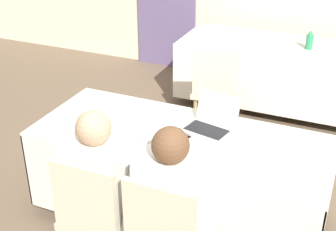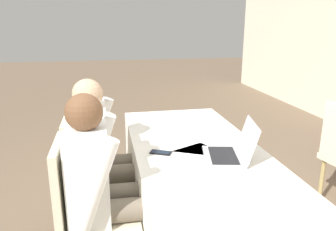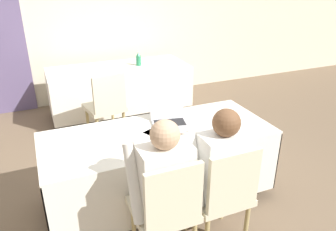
# 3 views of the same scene
# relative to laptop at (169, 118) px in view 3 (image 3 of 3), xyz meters

# --- Properties ---
(ground_plane) EXTENTS (24.00, 24.00, 0.00)m
(ground_plane) POSITION_rel_laptop_xyz_m (-0.16, -0.15, -0.77)
(ground_plane) COLOR brown
(wall_back) EXTENTS (12.00, 0.06, 2.70)m
(wall_back) POSITION_rel_laptop_xyz_m (-0.16, 2.78, 0.58)
(wall_back) COLOR beige
(wall_back) RESTS_ON ground_plane
(conference_table_near) EXTENTS (2.05, 0.84, 0.72)m
(conference_table_near) POSITION_rel_laptop_xyz_m (-0.16, -0.15, -0.21)
(conference_table_near) COLOR white
(conference_table_near) RESTS_ON ground_plane
(conference_table_far) EXTENTS (2.05, 0.84, 0.72)m
(conference_table_far) POSITION_rel_laptop_xyz_m (0.06, 2.03, -0.21)
(conference_table_far) COLOR white
(conference_table_far) RESTS_ON ground_plane
(laptop) EXTENTS (0.38, 0.36, 0.24)m
(laptop) POSITION_rel_laptop_xyz_m (0.00, 0.00, 0.00)
(laptop) COLOR #B7B7BC
(laptop) RESTS_ON conference_table_near
(cell_phone) EXTENTS (0.12, 0.15, 0.01)m
(cell_phone) POSITION_rel_laptop_xyz_m (-0.16, -0.41, -0.04)
(cell_phone) COLOR black
(cell_phone) RESTS_ON conference_table_near
(paper_beside_laptop) EXTENTS (0.32, 0.36, 0.00)m
(paper_beside_laptop) POSITION_rel_laptop_xyz_m (-0.22, -0.20, -0.04)
(paper_beside_laptop) COLOR white
(paper_beside_laptop) RESTS_ON conference_table_near
(paper_centre_table) EXTENTS (0.32, 0.36, 0.00)m
(paper_centre_table) POSITION_rel_laptop_xyz_m (-0.14, -0.19, -0.04)
(paper_centre_table) COLOR white
(paper_centre_table) RESTS_ON conference_table_near
(water_bottle) EXTENTS (0.07, 0.07, 0.21)m
(water_bottle) POSITION_rel_laptop_xyz_m (0.37, 2.02, 0.05)
(water_bottle) COLOR #288456
(water_bottle) RESTS_ON conference_table_far
(chair_near_left) EXTENTS (0.44, 0.44, 0.92)m
(chair_near_left) POSITION_rel_laptop_xyz_m (-0.39, -0.88, -0.25)
(chair_near_left) COLOR tan
(chair_near_left) RESTS_ON ground_plane
(chair_near_right) EXTENTS (0.44, 0.44, 0.92)m
(chair_near_right) POSITION_rel_laptop_xyz_m (0.07, -0.88, -0.25)
(chair_near_right) COLOR tan
(chair_near_right) RESTS_ON ground_plane
(chair_far_spare) EXTENTS (0.51, 0.51, 0.92)m
(chair_far_spare) POSITION_rel_laptop_xyz_m (-0.34, 1.18, -0.25)
(chair_far_spare) COLOR tan
(chair_far_spare) RESTS_ON ground_plane
(person_checkered_shirt) EXTENTS (0.50, 0.52, 1.18)m
(person_checkered_shirt) POSITION_rel_laptop_xyz_m (-0.39, -0.77, -0.09)
(person_checkered_shirt) COLOR #665B4C
(person_checkered_shirt) RESTS_ON ground_plane
(person_white_shirt) EXTENTS (0.50, 0.52, 1.18)m
(person_white_shirt) POSITION_rel_laptop_xyz_m (0.07, -0.77, -0.09)
(person_white_shirt) COLOR #665B4C
(person_white_shirt) RESTS_ON ground_plane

